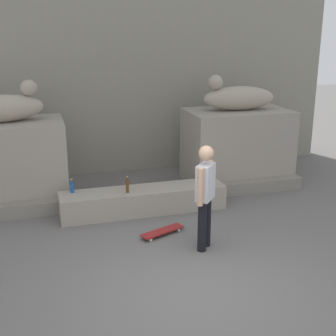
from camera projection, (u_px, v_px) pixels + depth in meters
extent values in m
plane|color=#605E5B|center=(193.00, 289.00, 6.10)|extent=(40.00, 40.00, 0.00)
cube|color=gray|center=(112.00, 61.00, 10.68)|extent=(10.72, 0.60, 5.21)
cube|color=gray|center=(7.00, 163.00, 8.92)|extent=(2.25, 1.37, 1.63)
cube|color=gray|center=(237.00, 146.00, 10.24)|extent=(2.25, 1.37, 1.63)
ellipsoid|color=#A39785|center=(1.00, 109.00, 8.60)|extent=(1.68, 0.88, 0.52)
sphere|color=#A39785|center=(29.00, 88.00, 8.75)|extent=(0.32, 0.32, 0.32)
ellipsoid|color=#A39785|center=(239.00, 98.00, 9.92)|extent=(1.63, 0.66, 0.52)
sphere|color=#A39785|center=(215.00, 82.00, 9.70)|extent=(0.32, 0.32, 0.32)
cube|color=gray|center=(144.00, 200.00, 8.63)|extent=(3.11, 0.64, 0.46)
cylinder|color=black|center=(202.00, 226.00, 7.04)|extent=(0.14, 0.14, 0.82)
cylinder|color=black|center=(207.00, 222.00, 7.22)|extent=(0.14, 0.14, 0.82)
cube|color=silver|center=(205.00, 182.00, 6.93)|extent=(0.39, 0.40, 0.56)
sphere|color=tan|center=(206.00, 153.00, 6.80)|extent=(0.23, 0.23, 0.23)
cylinder|color=tan|center=(200.00, 187.00, 6.73)|extent=(0.09, 0.09, 0.58)
cylinder|color=tan|center=(210.00, 179.00, 7.13)|extent=(0.09, 0.09, 0.58)
cube|color=maroon|center=(162.00, 231.00, 7.69)|extent=(0.82, 0.49, 0.02)
cylinder|color=white|center=(173.00, 227.00, 7.93)|extent=(0.06, 0.05, 0.06)
cylinder|color=white|center=(179.00, 230.00, 7.83)|extent=(0.06, 0.05, 0.06)
cylinder|color=white|center=(146.00, 237.00, 7.57)|extent=(0.06, 0.05, 0.06)
cylinder|color=white|center=(151.00, 240.00, 7.47)|extent=(0.06, 0.05, 0.06)
cylinder|color=#194C99|center=(72.00, 188.00, 8.35)|extent=(0.07, 0.07, 0.19)
cylinder|color=#194C99|center=(72.00, 181.00, 8.31)|extent=(0.03, 0.03, 0.06)
cylinder|color=yellow|center=(71.00, 179.00, 8.30)|extent=(0.04, 0.04, 0.01)
cylinder|color=#593314|center=(127.00, 186.00, 8.33)|extent=(0.06, 0.06, 0.24)
cylinder|color=#593314|center=(127.00, 179.00, 8.29)|extent=(0.03, 0.03, 0.06)
cylinder|color=yellow|center=(127.00, 177.00, 8.28)|extent=(0.03, 0.03, 0.01)
cube|color=gray|center=(138.00, 196.00, 9.13)|extent=(7.14, 0.50, 0.26)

